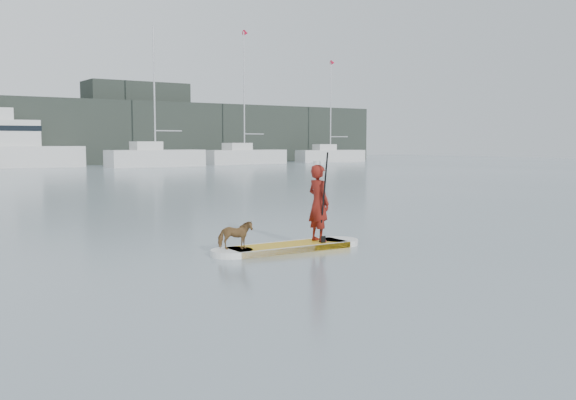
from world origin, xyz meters
TOP-DOWN VIEW (x-y plane):
  - ground at (0.00, 0.00)m, footprint 140.00×140.00m
  - paddleboard at (1.03, 2.42)m, footprint 3.30×0.91m
  - paddler at (1.76, 2.38)m, footprint 0.38×0.57m
  - white_cap at (1.76, 2.38)m, footprint 0.22×0.22m
  - dog at (-0.14, 2.47)m, footprint 0.71×0.54m
  - paddle at (1.71, 2.15)m, footprint 0.10×0.30m
  - sailboat_e at (15.49, 43.62)m, footprint 8.20×2.71m
  - sailboat_f at (25.17, 45.10)m, footprint 8.61×3.21m
  - motor_yacht_a at (4.78, 48.51)m, footprint 10.85×3.80m
  - shore_building_east at (18.00, 54.00)m, footprint 10.00×4.00m
  - sailboat_g at (36.07, 45.67)m, footprint 7.54×3.23m

SIDE VIEW (x-z plane):
  - ground at x=0.00m, z-range 0.00..0.00m
  - paddleboard at x=1.03m, z-range 0.00..0.12m
  - dog at x=-0.14m, z-range 0.12..0.66m
  - sailboat_g at x=36.07m, z-range -4.53..6.10m
  - paddle at x=1.71m, z-range -0.20..1.80m
  - sailboat_e at x=15.49m, z-range -5.08..6.78m
  - sailboat_f at x=25.17m, z-range -5.46..7.16m
  - paddler at x=1.76m, z-range 0.12..1.68m
  - white_cap at x=1.76m, z-range 1.68..1.75m
  - motor_yacht_a at x=4.78m, z-range -1.41..5.02m
  - shore_building_east at x=18.00m, z-range 0.00..8.00m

